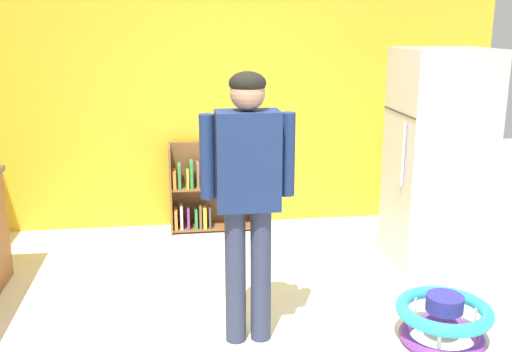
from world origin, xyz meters
TOP-DOWN VIEW (x-y plane):
  - ground_plane at (0.00, 0.00)m, footprint 12.00×12.00m
  - back_wall at (0.00, 2.33)m, footprint 5.20×0.06m
  - refrigerator at (1.55, 1.07)m, footprint 0.73×0.68m
  - bookshelf at (-0.29, 2.14)m, footprint 0.80×0.28m
  - standing_person at (-0.13, 0.01)m, footprint 0.57×0.22m
  - baby_walker at (1.09, -0.19)m, footprint 0.60×0.60m

SIDE VIEW (x-z plane):
  - ground_plane at x=0.00m, z-range 0.00..0.00m
  - baby_walker at x=1.09m, z-range 0.00..0.32m
  - bookshelf at x=-0.29m, z-range -0.06..0.79m
  - refrigerator at x=1.55m, z-range 0.00..1.78m
  - standing_person at x=-0.13m, z-range 0.18..1.89m
  - back_wall at x=0.00m, z-range 0.00..2.70m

